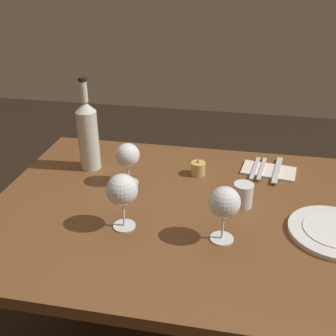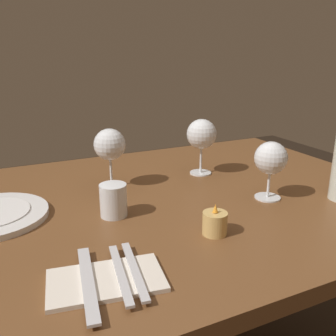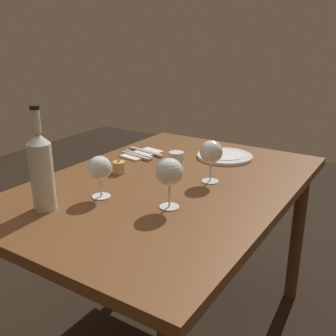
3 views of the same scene
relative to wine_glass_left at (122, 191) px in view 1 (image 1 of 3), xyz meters
The scene contains 12 objects.
dining_table 0.31m from the wine_glass_left, 34.47° to the left, with size 1.30×0.90×0.74m.
wine_glass_left is the anchor object (origin of this frame).
wine_glass_right 0.28m from the wine_glass_left, ahead, with size 0.09×0.09×0.16m.
wine_glass_centre 0.25m from the wine_glass_left, 102.65° to the left, with size 0.08×0.08×0.15m.
wine_bottle 0.41m from the wine_glass_left, 124.05° to the left, with size 0.07×0.07×0.34m.
water_tumbler 0.39m from the wine_glass_left, 28.13° to the left, with size 0.06×0.06×0.08m.
votive_candle 0.41m from the wine_glass_left, 64.02° to the left, with size 0.05×0.05×0.07m.
dinner_plate 0.61m from the wine_glass_left, ahead, with size 0.25×0.25×0.02m.
folded_napkin 0.61m from the wine_glass_left, 44.82° to the left, with size 0.20×0.14×0.01m.
fork_inner 0.59m from the wine_glass_left, 46.55° to the left, with size 0.04×0.18×0.00m.
fork_outer 0.58m from the wine_glass_left, 48.39° to the left, with size 0.04×0.18×0.00m.
table_knife 0.63m from the wine_glass_left, 42.87° to the left, with size 0.05×0.21×0.00m.
Camera 1 is at (0.11, -1.03, 1.43)m, focal length 42.33 mm.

